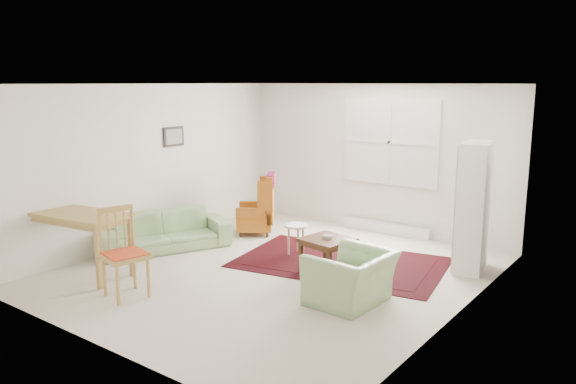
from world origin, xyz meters
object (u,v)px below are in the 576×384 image
Objects in this scene: armchair at (351,273)px; wingback_chair at (255,204)px; cabinet at (473,207)px; sofa at (163,224)px; stool at (297,240)px; coffee_table at (327,256)px; desk at (81,244)px; desk_chair at (125,254)px.

armchair is 3.29m from wingback_chair.
cabinet is at bearing 162.61° from armchair.
sofa is at bearing -54.80° from wingback_chair.
armchair is 1.99× the size of stool.
wingback_chair is at bearing 175.53° from cabinet.
coffee_table is 0.90m from stool.
cabinet is at bearing 40.89° from coffee_table.
cabinet reaches higher than sofa.
armchair is 0.90× the size of wingback_chair.
desk is (-1.78, -2.40, 0.19)m from stool.
desk_chair is at bearing -104.61° from stool.
stool is 0.35× the size of desk.
stool is at bearing 31.51° from wingback_chair.
sofa is at bearing 49.56° from desk_chair.
armchair is 1.93m from stool.
stool is 2.54m from cabinet.
desk_chair is (0.60, -3.09, 0.02)m from wingback_chair.
desk is at bearing -142.38° from coffee_table.
desk_chair is at bearing -124.47° from coffee_table.
coffee_table is 1.27× the size of stool.
stool is (1.26, -0.55, -0.28)m from wingback_chair.
sofa is 1.88× the size of wingback_chair.
desk is at bearing -44.96° from wingback_chair.
armchair is 0.53× the size of cabinet.
sofa is 4.15× the size of stool.
cabinet is 1.31× the size of desk.
desk_chair is at bearing -24.08° from wingback_chair.
sofa is 2.09× the size of armchair.
desk_chair is (-2.95, -3.42, -0.34)m from cabinet.
desk_chair is (1.14, -1.58, 0.14)m from sofa.
desk_chair is at bearing -7.51° from desk.
desk is at bearing -150.93° from cabinet.
stool is at bearing -1.03° from desk_chair.
cabinet reaches higher than desk_chair.
sofa is 1.82× the size of desk_chair.
armchair is 1.05m from coffee_table.
wingback_chair reaches higher than armchair.
cabinet is 4.53m from desk_chair.
stool is (-1.58, 1.11, -0.13)m from armchair.
sofa is at bearing 91.21° from desk.
sofa is 1.95m from desk_chair.
desk reaches higher than armchair.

